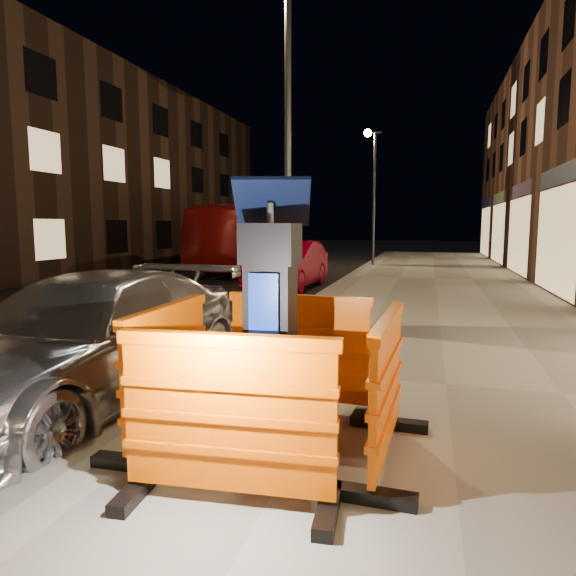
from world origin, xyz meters
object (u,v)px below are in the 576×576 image
(barrier_front, at_px, (228,421))
(barrier_bldgside, at_px, (387,389))
(parking_kiosk, at_px, (271,325))
(car_silver, at_px, (91,400))
(bus_doubledecker, at_px, (253,269))
(barrier_back, at_px, (299,352))
(car_red, at_px, (289,289))
(barrier_kerbside, at_px, (168,371))

(barrier_front, bearing_deg, barrier_bldgside, 40.70)
(parking_kiosk, distance_m, barrier_bldgside, 1.06)
(car_silver, height_order, bus_doubledecker, bus_doubledecker)
(barrier_bldgside, height_order, bus_doubledecker, bus_doubledecker)
(parking_kiosk, height_order, bus_doubledecker, parking_kiosk)
(barrier_front, height_order, car_silver, barrier_front)
(barrier_front, bearing_deg, car_silver, 138.22)
(bus_doubledecker, bearing_deg, barrier_back, -71.88)
(parking_kiosk, bearing_deg, barrier_bldgside, 0.70)
(car_silver, xyz_separation_m, car_red, (-0.52, 10.60, 0.00))
(parking_kiosk, xyz_separation_m, car_red, (-3.00, 11.55, -1.20))
(barrier_back, bearing_deg, parking_kiosk, -86.30)
(barrier_front, height_order, car_red, barrier_front)
(barrier_bldgside, bearing_deg, bus_doubledecker, 25.02)
(barrier_back, bearing_deg, barrier_front, -86.30)
(parking_kiosk, xyz_separation_m, barrier_kerbside, (-0.95, 0.00, -0.46))
(barrier_kerbside, distance_m, bus_doubledecker, 18.74)
(barrier_back, relative_size, barrier_bldgside, 1.00)
(car_red, xyz_separation_m, bus_doubledecker, (-3.40, 6.36, 0.00))
(car_silver, distance_m, bus_doubledecker, 17.41)
(barrier_front, height_order, barrier_kerbside, same)
(car_red, relative_size, bus_doubledecker, 0.44)
(parking_kiosk, bearing_deg, barrier_front, -89.30)
(barrier_kerbside, bearing_deg, car_red, 8.76)
(barrier_bldgside, distance_m, car_silver, 3.63)
(barrier_front, xyz_separation_m, bus_doubledecker, (-6.40, 18.86, -0.74))
(barrier_front, relative_size, barrier_back, 1.00)
(barrier_front, distance_m, car_silver, 3.21)
(parking_kiosk, distance_m, barrier_front, 1.06)
(parking_kiosk, height_order, barrier_bldgside, parking_kiosk)
(bus_doubledecker, bearing_deg, barrier_kerbside, -75.63)
(parking_kiosk, xyz_separation_m, bus_doubledecker, (-6.40, 17.91, -1.20))
(barrier_back, relative_size, bus_doubledecker, 0.15)
(barrier_kerbside, height_order, bus_doubledecker, bus_doubledecker)
(barrier_front, height_order, barrier_bldgside, same)
(car_silver, bearing_deg, car_red, 94.98)
(barrier_front, relative_size, bus_doubledecker, 0.15)
(barrier_kerbside, relative_size, barrier_bldgside, 1.00)
(barrier_back, height_order, car_red, barrier_back)
(barrier_back, height_order, barrier_bldgside, same)
(parking_kiosk, relative_size, barrier_back, 1.40)
(barrier_front, bearing_deg, parking_kiosk, 85.70)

